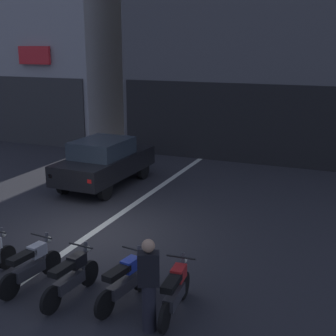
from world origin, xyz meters
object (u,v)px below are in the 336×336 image
at_px(motorcycle_blue_row_right_mid, 124,281).
at_px(motorcycle_red_row_rightmost, 175,290).
at_px(person_by_motorcycles, 149,285).
at_px(car_black_crossing_near, 104,161).
at_px(motorcycle_black_row_centre, 71,276).
at_px(motorcycle_silver_row_left_mid, 31,265).

xyz_separation_m(motorcycle_blue_row_right_mid, motorcycle_red_row_rightmost, (1.00, 0.04, 0.00)).
bearing_deg(person_by_motorcycles, car_black_crossing_near, 125.12).
xyz_separation_m(motorcycle_blue_row_right_mid, person_by_motorcycles, (0.79, -0.61, 0.40)).
height_order(car_black_crossing_near, motorcycle_red_row_rightmost, car_black_crossing_near).
distance_m(car_black_crossing_near, motorcycle_black_row_centre, 7.24).
bearing_deg(car_black_crossing_near, person_by_motorcycles, -54.88).
distance_m(motorcycle_black_row_centre, motorcycle_blue_row_right_mid, 1.04).
xyz_separation_m(car_black_crossing_near, motorcycle_black_row_centre, (3.07, -6.55, -0.43)).
bearing_deg(motorcycle_red_row_rightmost, person_by_motorcycles, -108.47).
height_order(motorcycle_blue_row_right_mid, person_by_motorcycles, person_by_motorcycles).
height_order(car_black_crossing_near, motorcycle_silver_row_left_mid, car_black_crossing_near).
relative_size(car_black_crossing_near, motorcycle_silver_row_left_mid, 2.48).
bearing_deg(motorcycle_blue_row_right_mid, person_by_motorcycles, -37.80).
bearing_deg(motorcycle_blue_row_right_mid, motorcycle_red_row_rightmost, 2.15).
bearing_deg(person_by_motorcycles, motorcycle_red_row_rightmost, 71.53).
distance_m(motorcycle_red_row_rightmost, person_by_motorcycles, 0.79).
relative_size(motorcycle_black_row_centre, motorcycle_red_row_rightmost, 1.00).
distance_m(motorcycle_silver_row_left_mid, motorcycle_blue_row_right_mid, 2.02).
distance_m(car_black_crossing_near, motorcycle_blue_row_right_mid, 7.52).
height_order(motorcycle_black_row_centre, motorcycle_red_row_rightmost, same).
bearing_deg(motorcycle_silver_row_left_mid, motorcycle_blue_row_right_mid, 4.40).
relative_size(car_black_crossing_near, person_by_motorcycles, 2.48).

